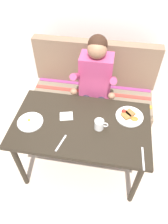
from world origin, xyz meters
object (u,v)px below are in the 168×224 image
fork (61,143)px  knife (143,158)px  person (95,81)px  plate_eggs (30,122)px  table (81,129)px  plate_breakfast (129,116)px  napkin (66,116)px  couch (92,98)px  coffee_mug (99,124)px

fork → knife: (0.65, -0.03, 0.00)m
person → fork: person is taller
plate_eggs → table: bearing=7.9°
table → plate_eggs: size_ratio=5.35×
plate_breakfast → fork: 0.65m
plate_eggs → napkin: bearing=22.6°
table → person: 0.60m
plate_eggs → knife: (0.97, -0.20, -0.01)m
table → fork: fork is taller
plate_eggs → knife: 0.99m
table → couch: bearing=90.0°
table → napkin: bearing=157.4°
couch → person: 0.45m
coffee_mug → napkin: size_ratio=1.02×
coffee_mug → napkin: bearing=165.1°
knife → couch: bearing=114.6°
couch → plate_breakfast: couch is taller
plate_breakfast → knife: 0.43m
coffee_mug → person: bearing=100.9°
plate_eggs → knife: plate_eggs is taller
table → couch: size_ratio=0.83×
knife → plate_eggs: bearing=165.8°
coffee_mug → knife: coffee_mug is taller
napkin → fork: bearing=-85.5°
plate_breakfast → plate_eggs: (-0.85, -0.21, -0.00)m
couch → person: size_ratio=1.19×
napkin → fork: (0.02, -0.29, -0.00)m
coffee_mug → table: bearing=172.6°
plate_breakfast → coffee_mug: bearing=-145.6°
plate_eggs → fork: size_ratio=1.32×
person → coffee_mug: 0.62m
plate_breakfast → plate_eggs: 0.88m
person → plate_eggs: person is taller
couch → fork: bearing=-97.1°
table → coffee_mug: size_ratio=10.17×
coffee_mug → knife: size_ratio=0.59×
person → coffee_mug: bearing=-79.1°
table → napkin: napkin is taller
knife → fork: bearing=174.7°
plate_breakfast → knife: plate_breakfast is taller
napkin → couch: bearing=78.2°
person → couch: bearing=103.8°
plate_breakfast → coffee_mug: 0.30m
couch → plate_breakfast: size_ratio=5.89×
plate_eggs → knife: bearing=-11.7°
person → plate_eggs: 0.81m
knife → coffee_mug: bearing=144.1°
fork → knife: size_ratio=0.85×
coffee_mug → napkin: 0.32m
coffee_mug → couch: bearing=101.6°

